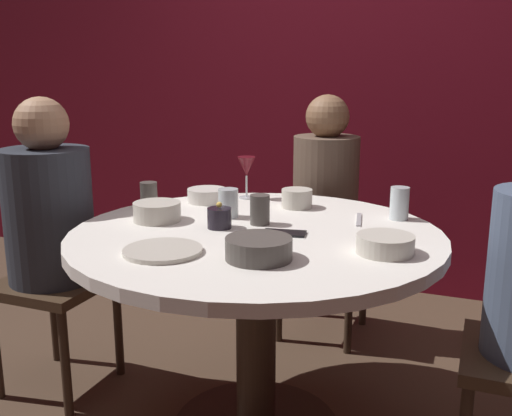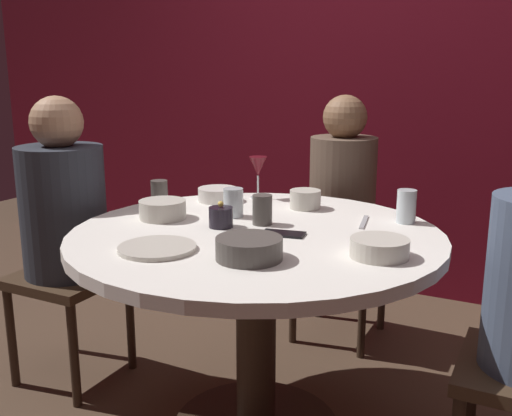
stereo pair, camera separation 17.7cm
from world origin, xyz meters
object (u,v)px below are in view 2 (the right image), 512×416
Objects in this scene: cup_by_right_diner at (159,192)px; cup_center_front at (406,206)px; bowl_rice_portion at (305,199)px; cell_phone at (283,234)px; bowl_serving_large at (218,194)px; bowl_sauce_side at (162,210)px; bowl_salad_center at (379,248)px; cup_near_candle at (233,203)px; seated_diner_left at (63,210)px; dinner_plate at (157,248)px; dining_table at (256,279)px; candle_holder at (221,217)px; seated_diner_back at (342,192)px; wine_glass at (258,168)px; bowl_small_white at (249,248)px; cup_by_left_diner at (262,210)px.

cup_center_front reaches higher than cup_by_right_diner.
cup_center_front is (0.40, -0.04, 0.02)m from bowl_rice_portion.
bowl_serving_large is (-0.45, 0.34, 0.02)m from cell_phone.
bowl_rice_portion is at bearing 43.96° from bowl_sauce_side.
bowl_salad_center is 0.65m from cup_near_candle.
bowl_rice_portion is (0.37, 0.04, 0.01)m from bowl_serving_large.
dinner_plate is at bearing -24.80° from seated_diner_left.
dining_table is 7.84× the size of bowl_serving_large.
bowl_rice_portion is 1.14× the size of cup_near_candle.
bowl_rice_portion reaches higher than bowl_sauce_side.
bowl_sauce_side is 1.60× the size of cup_near_candle.
cell_phone is at bearing 1.80° from candle_holder.
seated_diner_back is 9.94× the size of cup_center_front.
bowl_sauce_side is (-0.38, -0.00, 0.20)m from dining_table.
dinner_plate is 0.38m from bowl_sauce_side.
cup_center_front reaches higher than bowl_rice_portion.
cup_by_right_diner is at bearing -170.44° from cup_center_front.
dining_table is 11.85× the size of cup_near_candle.
cell_phone is 0.39m from bowl_rice_portion.
candle_holder is 0.94× the size of cup_by_right_diner.
cup_near_candle reaches higher than bowl_serving_large.
dining_table is 0.60m from wine_glass.
cup_near_candle is 1.08× the size of cup_by_right_diner.
seated_diner_left is 7.43× the size of bowl_serving_large.
bowl_salad_center is at bearing 30.00° from bowl_small_white.
cup_near_candle reaches higher than candle_holder.
bowl_rice_portion is at bearing 23.26° from seated_diner_left.
bowl_salad_center is (0.44, -0.08, 0.20)m from dining_table.
bowl_rice_portion is (-0.10, 0.66, 0.00)m from bowl_small_white.
bowl_serving_large is at bearing -134.73° from wine_glass.
seated_diner_left reaches higher than cup_near_candle.
candle_holder reaches higher than dinner_plate.
bowl_sauce_side is at bearing -156.66° from cup_center_front.
cup_by_right_diner is (-0.15, 0.19, 0.02)m from bowl_sauce_side.
seated_diner_left is 11.34× the size of cup_by_left_diner.
seated_diner_left reaches higher than bowl_small_white.
bowl_small_white is 1.60× the size of bowl_rice_portion.
seated_diner_back reaches higher than candle_holder.
seated_diner_back is at bearing 45.76° from seated_diner_left.
wine_glass is 0.28m from bowl_rice_portion.
dining_table is 7.39× the size of bowl_sauce_side.
wine_glass reaches higher than bowl_sauce_side.
cup_by_right_diner is at bearing 160.97° from dining_table.
dinner_plate is 0.66m from bowl_salad_center.
cup_near_candle reaches higher than dinner_plate.
bowl_serving_large is 0.35m from bowl_sauce_side.
cup_near_candle is at bearing 139.43° from dining_table.
bowl_rice_portion is 0.40m from cup_center_front.
cell_phone is at bearing 50.27° from dinner_plate.
seated_diner_left is 6.75× the size of wine_glass.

